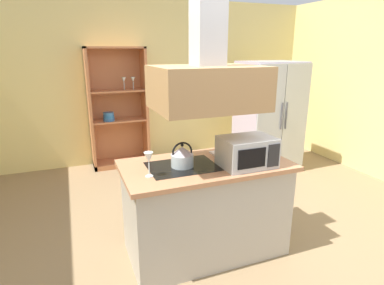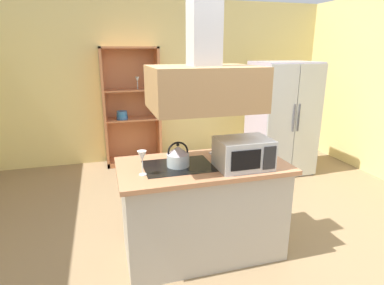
# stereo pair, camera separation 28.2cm
# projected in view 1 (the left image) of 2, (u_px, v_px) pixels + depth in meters

# --- Properties ---
(ground_plane) EXTENTS (7.80, 7.80, 0.00)m
(ground_plane) POSITION_uv_depth(u_px,v_px,m) (226.00, 246.00, 3.17)
(ground_plane) COLOR #876E4D
(wall_back) EXTENTS (6.00, 0.12, 2.70)m
(wall_back) POSITION_uv_depth(u_px,v_px,m) (148.00, 82.00, 5.47)
(wall_back) COLOR #E7D486
(wall_back) RESTS_ON ground
(kitchen_island) EXTENTS (1.52, 0.81, 0.90)m
(kitchen_island) POSITION_uv_depth(u_px,v_px,m) (205.00, 208.00, 2.99)
(kitchen_island) COLOR #AFA99F
(kitchen_island) RESTS_ON ground
(range_hood) EXTENTS (0.90, 0.70, 1.30)m
(range_hood) POSITION_uv_depth(u_px,v_px,m) (207.00, 72.00, 2.64)
(range_hood) COLOR #AC8253
(refrigerator) EXTENTS (0.90, 0.77, 1.72)m
(refrigerator) POSITION_uv_depth(u_px,v_px,m) (268.00, 117.00, 5.05)
(refrigerator) COLOR #BEB2C7
(refrigerator) RESTS_ON ground
(dish_cabinet) EXTENTS (0.92, 0.40, 1.93)m
(dish_cabinet) POSITION_uv_depth(u_px,v_px,m) (118.00, 114.00, 5.21)
(dish_cabinet) COLOR #BF7449
(dish_cabinet) RESTS_ON ground
(kettle) EXTENTS (0.20, 0.20, 0.22)m
(kettle) POSITION_uv_depth(u_px,v_px,m) (182.00, 156.00, 2.76)
(kettle) COLOR #B0C1C6
(kettle) RESTS_ON kitchen_island
(cutting_board) EXTENTS (0.35, 0.26, 0.02)m
(cutting_board) POSITION_uv_depth(u_px,v_px,m) (230.00, 153.00, 3.11)
(cutting_board) COLOR white
(cutting_board) RESTS_ON kitchen_island
(microwave) EXTENTS (0.46, 0.35, 0.26)m
(microwave) POSITION_uv_depth(u_px,v_px,m) (247.00, 152.00, 2.77)
(microwave) COLOR #B7BABF
(microwave) RESTS_ON kitchen_island
(wine_glass_on_counter) EXTENTS (0.08, 0.08, 0.21)m
(wine_glass_on_counter) POSITION_uv_depth(u_px,v_px,m) (149.00, 159.00, 2.53)
(wine_glass_on_counter) COLOR silver
(wine_glass_on_counter) RESTS_ON kitchen_island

